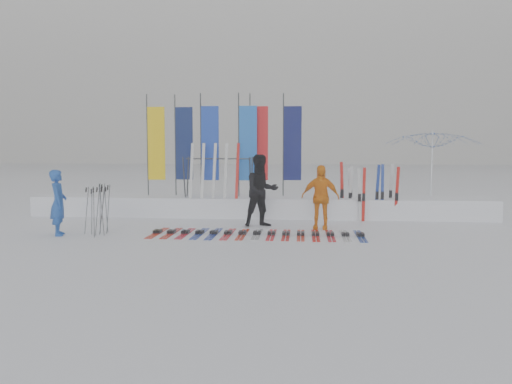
# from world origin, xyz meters

# --- Properties ---
(ground) EXTENTS (120.00, 120.00, 0.00)m
(ground) POSITION_xyz_m (0.00, 0.00, 0.00)
(ground) COLOR white
(ground) RESTS_ON ground
(snow_bank) EXTENTS (14.00, 1.60, 0.60)m
(snow_bank) POSITION_xyz_m (0.00, 4.60, 0.30)
(snow_bank) COLOR white
(snow_bank) RESTS_ON ground
(person_blue) EXTENTS (0.57, 0.68, 1.58)m
(person_blue) POSITION_xyz_m (-4.47, 0.63, 0.79)
(person_blue) COLOR #1D4DAD
(person_blue) RESTS_ON ground
(person_black) EXTENTS (1.15, 1.05, 1.93)m
(person_black) POSITION_xyz_m (0.26, 2.46, 0.96)
(person_black) COLOR black
(person_black) RESTS_ON ground
(person_yellow) EXTENTS (1.01, 0.51, 1.66)m
(person_yellow) POSITION_xyz_m (1.82, 2.17, 0.83)
(person_yellow) COLOR orange
(person_yellow) RESTS_ON ground
(tent_canopy) EXTENTS (3.90, 3.93, 2.75)m
(tent_canopy) POSITION_xyz_m (5.51, 5.86, 1.37)
(tent_canopy) COLOR white
(tent_canopy) RESTS_ON ground
(ski_row) EXTENTS (5.10, 1.68, 0.07)m
(ski_row) POSITION_xyz_m (0.27, 1.13, 0.04)
(ski_row) COLOR red
(ski_row) RESTS_ON ground
(pole_cluster) EXTENTS (0.65, 0.86, 1.24)m
(pole_cluster) POSITION_xyz_m (-3.55, 0.84, 0.60)
(pole_cluster) COLOR #595B60
(pole_cluster) RESTS_ON ground
(feather_flags) EXTENTS (4.89, 0.31, 3.20)m
(feather_flags) POSITION_xyz_m (-1.12, 4.80, 2.24)
(feather_flags) COLOR #383A3F
(feather_flags) RESTS_ON ground
(ski_rack) EXTENTS (2.04, 0.80, 1.23)m
(ski_rack) POSITION_xyz_m (-1.19, 4.20, 1.38)
(ski_rack) COLOR #383A3F
(ski_rack) RESTS_ON ground
(upright_skis) EXTENTS (1.60, 1.02, 1.69)m
(upright_skis) POSITION_xyz_m (3.17, 4.17, 0.79)
(upright_skis) COLOR red
(upright_skis) RESTS_ON ground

